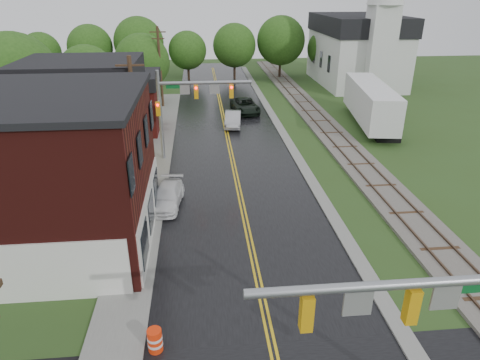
{
  "coord_description": "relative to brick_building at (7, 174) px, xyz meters",
  "views": [
    {
      "loc": [
        -2.47,
        -6.15,
        12.92
      ],
      "look_at": [
        -0.49,
        14.57,
        3.5
      ],
      "focal_mm": 32.0,
      "sensor_mm": 36.0,
      "label": 1
    }
  ],
  "objects": [
    {
      "name": "tree_left_b",
      "position": [
        -5.36,
        16.9,
        1.57
      ],
      "size": [
        7.6,
        7.6,
        9.69
      ],
      "color": "black",
      "rests_on": "ground"
    },
    {
      "name": "suv_dark",
      "position": [
        15.05,
        25.58,
        -3.37
      ],
      "size": [
        3.2,
        5.86,
        1.56
      ],
      "primitive_type": "imported",
      "rotation": [
        0.0,
        0.0,
        0.11
      ],
      "color": "black",
      "rests_on": "ground"
    },
    {
      "name": "utility_pole_b",
      "position": [
        5.68,
        7.0,
        0.57
      ],
      "size": [
        1.8,
        0.28,
        9.0
      ],
      "color": "#382616",
      "rests_on": "ground"
    },
    {
      "name": "tree_left_c",
      "position": [
        -1.36,
        24.9,
        0.36
      ],
      "size": [
        6.0,
        6.0,
        7.65
      ],
      "color": "black",
      "rests_on": "ground"
    },
    {
      "name": "construction_barrel",
      "position": [
        7.94,
        -8.46,
        -3.65
      ],
      "size": [
        0.58,
        0.58,
        1.01
      ],
      "primitive_type": "cylinder",
      "rotation": [
        0.0,
        0.0,
        -0.03
      ],
      "color": "#F6300A",
      "rests_on": "ground"
    },
    {
      "name": "sidewalk_left",
      "position": [
        6.28,
        10.0,
        -4.15
      ],
      "size": [
        2.4,
        50.0,
        0.12
      ],
      "primitive_type": "cube",
      "color": "gray",
      "rests_on": "ground"
    },
    {
      "name": "church",
      "position": [
        32.48,
        38.74,
        1.68
      ],
      "size": [
        10.4,
        18.4,
        20.0
      ],
      "color": "silver",
      "rests_on": "ground"
    },
    {
      "name": "semi_trailer",
      "position": [
        27.05,
        19.57,
        -1.73
      ],
      "size": [
        4.8,
        13.54,
        4.12
      ],
      "color": "black",
      "rests_on": "ground"
    },
    {
      "name": "traffic_signal_far",
      "position": [
        9.01,
        12.0,
        0.82
      ],
      "size": [
        7.34,
        0.43,
        7.2
      ],
      "color": "gray",
      "rests_on": "ground"
    },
    {
      "name": "brick_building",
      "position": [
        0.0,
        0.0,
        0.0
      ],
      "size": [
        14.3,
        10.3,
        8.3
      ],
      "color": "#46120F",
      "rests_on": "ground"
    },
    {
      "name": "tree_left_e",
      "position": [
        3.64,
        30.9,
        0.66
      ],
      "size": [
        6.4,
        6.4,
        8.16
      ],
      "color": "black",
      "rests_on": "ground"
    },
    {
      "name": "traffic_signal_near",
      "position": [
        15.96,
        -13.0,
        0.82
      ],
      "size": [
        7.34,
        0.3,
        7.2
      ],
      "color": "gray",
      "rests_on": "ground"
    },
    {
      "name": "pickup_white",
      "position": [
        7.68,
        3.75,
        -3.51
      ],
      "size": [
        2.32,
        4.59,
        1.28
      ],
      "primitive_type": "imported",
      "rotation": [
        0.0,
        0.0,
        -0.12
      ],
      "color": "white",
      "rests_on": "ground"
    },
    {
      "name": "yellow_house",
      "position": [
        1.48,
        11.0,
        -0.95
      ],
      "size": [
        8.0,
        7.0,
        6.4
      ],
      "primitive_type": "cube",
      "color": "tan",
      "rests_on": "ground"
    },
    {
      "name": "curb_right",
      "position": [
        17.88,
        20.0,
        -4.15
      ],
      "size": [
        0.8,
        70.0,
        0.12
      ],
      "primitive_type": "cube",
      "color": "gray",
      "rests_on": "ground"
    },
    {
      "name": "main_road",
      "position": [
        12.48,
        15.0,
        -4.15
      ],
      "size": [
        10.0,
        90.0,
        0.02
      ],
      "primitive_type": "cube",
      "color": "black",
      "rests_on": "ground"
    },
    {
      "name": "utility_pole_c",
      "position": [
        5.68,
        29.0,
        0.57
      ],
      "size": [
        1.8,
        0.28,
        9.0
      ],
      "color": "#382616",
      "rests_on": "ground"
    },
    {
      "name": "railroad",
      "position": [
        22.48,
        20.0,
        -4.05
      ],
      "size": [
        3.2,
        80.0,
        0.3
      ],
      "color": "#59544C",
      "rests_on": "ground"
    },
    {
      "name": "sedan_silver",
      "position": [
        13.28,
        20.58,
        -3.42
      ],
      "size": [
        2.01,
        4.57,
        1.46
      ],
      "primitive_type": "imported",
      "rotation": [
        0.0,
        0.0,
        -0.11
      ],
      "color": "#A8A8AD",
      "rests_on": "ground"
    },
    {
      "name": "darkred_building",
      "position": [
        2.48,
        20.0,
        -1.95
      ],
      "size": [
        7.0,
        6.0,
        4.4
      ],
      "primitive_type": "cube",
      "color": "#3F0F0C",
      "rests_on": "ground"
    }
  ]
}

